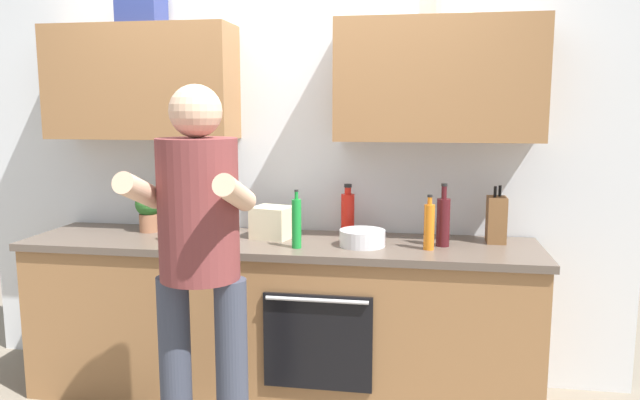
# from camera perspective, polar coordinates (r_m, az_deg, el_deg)

# --- Properties ---
(ground_plane) EXTENTS (12.00, 12.00, 0.00)m
(ground_plane) POSITION_cam_1_polar(r_m,az_deg,el_deg) (3.65, -3.83, -17.80)
(ground_plane) COLOR #756B5B
(back_wall_unit) EXTENTS (4.00, 0.38, 2.50)m
(back_wall_unit) POSITION_cam_1_polar(r_m,az_deg,el_deg) (3.54, -3.08, 6.46)
(back_wall_unit) COLOR silver
(back_wall_unit) RESTS_ON ground
(counter) EXTENTS (2.84, 0.67, 0.90)m
(counter) POSITION_cam_1_polar(r_m,az_deg,el_deg) (3.47, -3.89, -11.12)
(counter) COLOR olive
(counter) RESTS_ON ground
(person_standing) EXTENTS (0.49, 0.45, 1.72)m
(person_standing) POSITION_cam_1_polar(r_m,az_deg,el_deg) (2.61, -11.35, -4.85)
(person_standing) COLOR #383D4C
(person_standing) RESTS_ON ground
(bottle_water) EXTENTS (0.07, 0.07, 0.26)m
(bottle_water) POSITION_cam_1_polar(r_m,az_deg,el_deg) (3.37, -11.77, -2.10)
(bottle_water) COLOR silver
(bottle_water) RESTS_ON counter
(bottle_soda) EXTENTS (0.05, 0.05, 0.31)m
(bottle_soda) POSITION_cam_1_polar(r_m,az_deg,el_deg) (3.15, -2.24, -2.19)
(bottle_soda) COLOR #198C33
(bottle_soda) RESTS_ON counter
(bottle_soy) EXTENTS (0.06, 0.06, 0.31)m
(bottle_soy) POSITION_cam_1_polar(r_m,az_deg,el_deg) (3.52, -12.82, -1.24)
(bottle_soy) COLOR black
(bottle_soy) RESTS_ON counter
(bottle_juice) EXTENTS (0.06, 0.06, 0.29)m
(bottle_juice) POSITION_cam_1_polar(r_m,az_deg,el_deg) (3.16, 10.30, -2.44)
(bottle_juice) COLOR orange
(bottle_juice) RESTS_ON counter
(bottle_hotsauce) EXTENTS (0.08, 0.08, 0.30)m
(bottle_hotsauce) POSITION_cam_1_polar(r_m,az_deg,el_deg) (3.47, 2.64, -1.25)
(bottle_hotsauce) COLOR red
(bottle_hotsauce) RESTS_ON counter
(bottle_wine) EXTENTS (0.07, 0.07, 0.34)m
(bottle_wine) POSITION_cam_1_polar(r_m,az_deg,el_deg) (3.25, 11.59, -1.96)
(bottle_wine) COLOR #471419
(bottle_wine) RESTS_ON counter
(cup_stoneware) EXTENTS (0.08, 0.08, 0.09)m
(cup_stoneware) POSITION_cam_1_polar(r_m,az_deg,el_deg) (3.46, -14.15, -2.96)
(cup_stoneware) COLOR slate
(cup_stoneware) RESTS_ON counter
(cup_ceramic) EXTENTS (0.08, 0.08, 0.11)m
(cup_ceramic) POSITION_cam_1_polar(r_m,az_deg,el_deg) (3.38, -8.83, -2.90)
(cup_ceramic) COLOR #BF4C47
(cup_ceramic) RESTS_ON counter
(mixing_bowl) EXTENTS (0.24, 0.24, 0.09)m
(mixing_bowl) POSITION_cam_1_polar(r_m,az_deg,el_deg) (3.22, 4.03, -3.60)
(mixing_bowl) COLOR silver
(mixing_bowl) RESTS_ON counter
(knife_block) EXTENTS (0.10, 0.14, 0.31)m
(knife_block) POSITION_cam_1_polar(r_m,az_deg,el_deg) (3.42, 16.36, -1.78)
(knife_block) COLOR brown
(knife_block) RESTS_ON counter
(potted_herb) EXTENTS (0.15, 0.15, 0.25)m
(potted_herb) POSITION_cam_1_polar(r_m,az_deg,el_deg) (3.70, -15.93, -0.82)
(potted_herb) COLOR #9E6647
(potted_herb) RESTS_ON counter
(grocery_bag_rice) EXTENTS (0.25, 0.23, 0.18)m
(grocery_bag_rice) POSITION_cam_1_polar(r_m,az_deg,el_deg) (3.41, -4.52, -2.13)
(grocery_bag_rice) COLOR beige
(grocery_bag_rice) RESTS_ON counter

